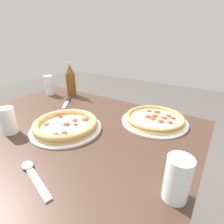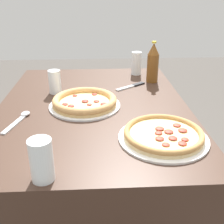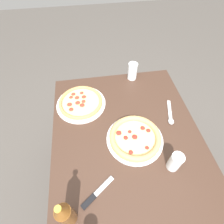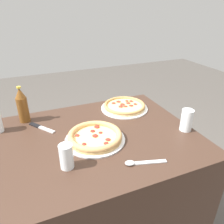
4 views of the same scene
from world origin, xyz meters
name	(u,v)px [view 4 (image 4 of 4)]	position (x,y,z in m)	size (l,w,h in m)	color
table	(92,190)	(0.00, 0.00, 0.39)	(1.17, 0.86, 0.78)	#3D281E
pizza_pepperoni	(95,137)	(0.02, -0.04, 0.80)	(0.32, 0.32, 0.05)	silver
pizza_margherita	(124,106)	(0.33, 0.25, 0.80)	(0.32, 0.32, 0.04)	white
glass_red_wine	(187,121)	(0.53, -0.14, 0.84)	(0.07, 0.07, 0.13)	white
glass_water	(67,158)	(-0.16, -0.19, 0.83)	(0.06, 0.06, 0.12)	white
beer_bottle	(22,105)	(-0.31, 0.33, 0.88)	(0.06, 0.06, 0.23)	brown
knife	(41,127)	(-0.23, 0.21, 0.78)	(0.13, 0.17, 0.01)	black
spoon	(138,163)	(0.14, -0.29, 0.78)	(0.19, 0.08, 0.02)	silver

